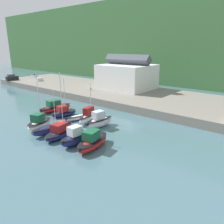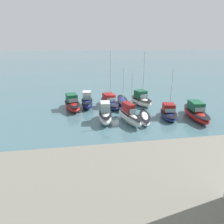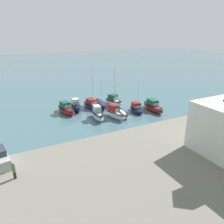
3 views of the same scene
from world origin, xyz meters
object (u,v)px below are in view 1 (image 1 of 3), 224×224
at_px(moored_boat_2, 79,117).
at_px(moored_boat_5, 39,123).
at_px(moored_boat_9, 93,141).
at_px(moored_boat_3, 89,116).
at_px(moored_boat_6, 53,128).
at_px(moored_boat_0, 55,107).
at_px(moored_boat_1, 64,112).
at_px(moored_boat_8, 76,138).
at_px(dog_on_quay, 91,88).
at_px(parked_car_1, 12,78).
at_px(moored_boat_4, 99,121).
at_px(moored_boat_7, 61,132).
at_px(pickup_truck_1, 36,78).

bearing_deg(moored_boat_2, moored_boat_5, -89.95).
xyz_separation_m(moored_boat_2, moored_boat_9, (10.67, -7.24, 0.47)).
bearing_deg(moored_boat_9, moored_boat_2, 134.65).
height_order(moored_boat_3, moored_boat_6, moored_boat_3).
xyz_separation_m(moored_boat_0, moored_boat_9, (18.71, -7.51, 0.03)).
relative_size(moored_boat_1, moored_boat_8, 1.46).
height_order(moored_boat_2, dog_on_quay, dog_on_quay).
height_order(moored_boat_1, dog_on_quay, moored_boat_1).
bearing_deg(moored_boat_1, moored_boat_2, 20.34).
relative_size(moored_boat_0, moored_boat_2, 1.24).
relative_size(moored_boat_3, moored_boat_5, 0.76).
xyz_separation_m(moored_boat_5, moored_boat_6, (3.50, 0.27, -0.23)).
bearing_deg(moored_boat_5, parked_car_1, 139.04).
distance_m(moored_boat_6, moored_boat_8, 6.32).
distance_m(moored_boat_0, moored_boat_3, 10.49).
bearing_deg(dog_on_quay, moored_boat_6, -109.79).
bearing_deg(moored_boat_4, moored_boat_1, -174.37).
relative_size(moored_boat_7, moored_boat_8, 1.91).
height_order(moored_boat_0, moored_boat_2, moored_boat_0).
bearing_deg(dog_on_quay, moored_boat_2, -103.21).
bearing_deg(moored_boat_0, moored_boat_1, -7.35).
xyz_separation_m(moored_boat_3, moored_boat_4, (3.38, -0.94, 0.02)).
bearing_deg(moored_boat_9, moored_boat_3, 126.23).
xyz_separation_m(moored_boat_1, moored_boat_7, (8.17, -6.98, 0.05)).
relative_size(moored_boat_6, moored_boat_8, 1.40).
bearing_deg(moored_boat_9, moored_boat_4, 115.01).
bearing_deg(dog_on_quay, moored_boat_1, -113.79).
bearing_deg(moored_boat_9, moored_boat_1, 144.58).
distance_m(moored_boat_3, moored_boat_8, 10.04).
bearing_deg(moored_boat_6, moored_boat_2, 108.33).
xyz_separation_m(moored_boat_6, parked_car_1, (-50.54, 18.81, 1.86)).
bearing_deg(pickup_truck_1, moored_boat_6, -119.71).
relative_size(moored_boat_6, parked_car_1, 1.69).
bearing_deg(moored_boat_3, moored_boat_8, -69.40).
distance_m(moored_boat_5, pickup_truck_1, 46.84).
bearing_deg(moored_boat_1, moored_boat_3, 19.75).
distance_m(moored_boat_0, parked_car_1, 42.22).
relative_size(moored_boat_7, dog_on_quay, 12.29).
distance_m(moored_boat_1, parked_car_1, 46.35).
relative_size(moored_boat_0, parked_car_1, 1.80).
relative_size(moored_boat_4, dog_on_quay, 7.09).
height_order(moored_boat_0, moored_boat_4, moored_boat_4).
height_order(moored_boat_5, moored_boat_8, moored_boat_5).
xyz_separation_m(moored_boat_4, moored_boat_6, (-4.02, -6.79, -0.33)).
bearing_deg(moored_boat_1, moored_boat_9, -12.87).
bearing_deg(moored_boat_1, dog_on_quay, 129.35).
bearing_deg(moored_boat_6, moored_boat_4, 64.00).
relative_size(moored_boat_0, moored_boat_6, 1.06).
relative_size(moored_boat_4, parked_car_1, 1.33).
relative_size(moored_boat_6, moored_boat_9, 1.08).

